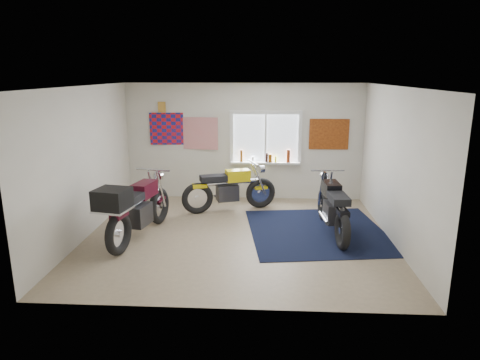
# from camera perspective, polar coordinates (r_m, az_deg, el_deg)

# --- Properties ---
(ground) EXTENTS (5.50, 5.50, 0.00)m
(ground) POSITION_cam_1_polar(r_m,az_deg,el_deg) (7.94, -0.33, -7.48)
(ground) COLOR #9E896B
(ground) RESTS_ON ground
(room_shell) EXTENTS (5.50, 5.50, 5.50)m
(room_shell) POSITION_cam_1_polar(r_m,az_deg,el_deg) (7.49, -0.34, 4.27)
(room_shell) COLOR white
(room_shell) RESTS_ON ground
(navy_rug) EXTENTS (2.81, 2.90, 0.01)m
(navy_rug) POSITION_cam_1_polar(r_m,az_deg,el_deg) (8.29, 10.24, -6.72)
(navy_rug) COLOR black
(navy_rug) RESTS_ON ground
(window_assembly) EXTENTS (1.66, 0.17, 1.26)m
(window_assembly) POSITION_cam_1_polar(r_m,az_deg,el_deg) (9.95, 3.42, 5.13)
(window_assembly) COLOR white
(window_assembly) RESTS_ON room_shell
(oil_bottles) EXTENTS (1.17, 0.09, 0.30)m
(oil_bottles) POSITION_cam_1_polar(r_m,az_deg,el_deg) (9.95, 3.96, 3.08)
(oil_bottles) COLOR brown
(oil_bottles) RESTS_ON window_assembly
(flag_display) EXTENTS (1.60, 0.10, 1.17)m
(flag_display) POSITION_cam_1_polar(r_m,az_deg,el_deg) (10.15, -10.38, 9.54)
(flag_display) COLOR red
(flag_display) RESTS_ON room_shell
(triumph_poster) EXTENTS (0.90, 0.03, 0.70)m
(triumph_poster) POSITION_cam_1_polar(r_m,az_deg,el_deg) (10.05, 11.78, 5.99)
(triumph_poster) COLOR #A54C14
(triumph_poster) RESTS_ON room_shell
(yellow_triumph) EXTENTS (2.02, 0.91, 1.06)m
(yellow_triumph) POSITION_cam_1_polar(r_m,az_deg,el_deg) (9.23, -1.44, -1.32)
(yellow_triumph) COLOR black
(yellow_triumph) RESTS_ON ground
(black_chrome_bike) EXTENTS (0.66, 2.16, 1.11)m
(black_chrome_bike) POSITION_cam_1_polar(r_m,az_deg,el_deg) (8.10, 12.25, -3.73)
(black_chrome_bike) COLOR black
(black_chrome_bike) RESTS_ON navy_rug
(maroon_tourer) EXTENTS (0.92, 2.29, 1.16)m
(maroon_tourer) POSITION_cam_1_polar(r_m,az_deg,el_deg) (7.75, -13.83, -3.71)
(maroon_tourer) COLOR black
(maroon_tourer) RESTS_ON ground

